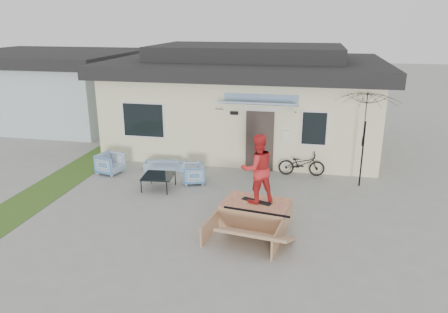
% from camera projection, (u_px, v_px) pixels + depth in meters
% --- Properties ---
extents(ground, '(90.00, 90.00, 0.00)m').
position_uv_depth(ground, '(198.00, 225.00, 11.02)').
color(ground, gray).
rests_on(ground, ground).
extents(grass_strip, '(1.40, 8.00, 0.01)m').
position_uv_depth(grass_strip, '(60.00, 182.00, 13.89)').
color(grass_strip, '#375C20').
rests_on(grass_strip, ground).
extents(house, '(10.80, 8.49, 4.10)m').
position_uv_depth(house, '(247.00, 97.00, 17.87)').
color(house, beige).
rests_on(house, ground).
extents(neighbor_house, '(8.60, 7.60, 3.50)m').
position_uv_depth(neighbor_house, '(50.00, 86.00, 21.82)').
color(neighbor_house, silver).
rests_on(neighbor_house, ground).
extents(loveseat, '(1.50, 0.67, 0.57)m').
position_uv_depth(loveseat, '(165.00, 162.00, 14.96)').
color(loveseat, '#3067A1').
rests_on(loveseat, ground).
extents(armchair_left, '(0.86, 0.90, 0.77)m').
position_uv_depth(armchair_left, '(110.00, 162.00, 14.58)').
color(armchair_left, '#3067A1').
rests_on(armchair_left, ground).
extents(armchair_right, '(0.80, 0.83, 0.69)m').
position_uv_depth(armchair_right, '(194.00, 173.00, 13.73)').
color(armchair_right, '#3067A1').
rests_on(armchair_right, ground).
extents(coffee_table, '(1.00, 1.00, 0.45)m').
position_uv_depth(coffee_table, '(159.00, 182.00, 13.27)').
color(coffee_table, black).
rests_on(coffee_table, ground).
extents(bicycle, '(1.59, 0.65, 0.99)m').
position_uv_depth(bicycle, '(302.00, 161.00, 14.35)').
color(bicycle, black).
rests_on(bicycle, ground).
extents(patio_umbrella, '(2.39, 2.30, 2.20)m').
position_uv_depth(patio_umbrella, '(365.00, 133.00, 13.05)').
color(patio_umbrella, black).
rests_on(patio_umbrella, ground).
extents(skate_ramp, '(1.98, 2.46, 0.56)m').
position_uv_depth(skate_ramp, '(256.00, 213.00, 11.06)').
color(skate_ramp, '#AD7E59').
rests_on(skate_ramp, ground).
extents(skateboard, '(0.84, 0.49, 0.05)m').
position_uv_depth(skateboard, '(257.00, 201.00, 11.02)').
color(skateboard, black).
rests_on(skateboard, skate_ramp).
extents(skater, '(1.10, 1.03, 1.79)m').
position_uv_depth(skater, '(257.00, 167.00, 10.74)').
color(skater, red).
rests_on(skater, skateboard).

